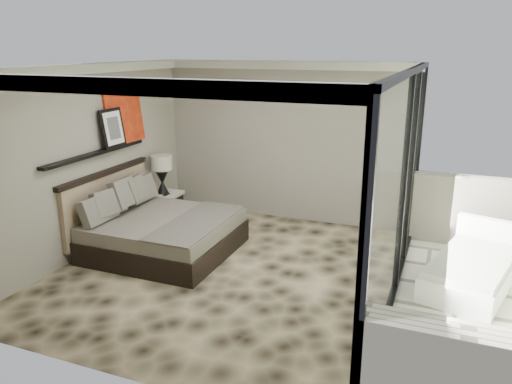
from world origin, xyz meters
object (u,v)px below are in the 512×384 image
at_px(bed, 158,230).
at_px(nightstand, 164,206).
at_px(table_lamp, 162,169).
at_px(lounger, 473,269).

xyz_separation_m(bed, nightstand, (-0.67, 1.25, -0.06)).
distance_m(nightstand, table_lamp, 0.68).
height_order(bed, nightstand, bed).
bearing_deg(lounger, table_lamp, -172.32).
relative_size(table_lamp, lounger, 0.35).
bearing_deg(lounger, nightstand, -172.52).
bearing_deg(bed, lounger, 7.23).
bearing_deg(nightstand, lounger, 11.01).
distance_m(bed, nightstand, 1.42).
xyz_separation_m(nightstand, lounger, (5.14, -0.68, -0.06)).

